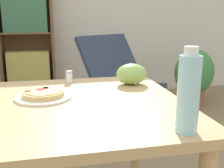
# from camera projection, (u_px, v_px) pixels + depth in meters

# --- Properties ---
(dining_table) EXTENTS (1.06, 0.89, 0.74)m
(dining_table) POSITION_uv_depth(u_px,v_px,m) (57.00, 128.00, 1.17)
(dining_table) COLOR tan
(dining_table) RESTS_ON ground_plane
(pizza_on_plate) EXTENTS (0.25, 0.25, 0.04)m
(pizza_on_plate) POSITION_uv_depth(u_px,v_px,m) (43.00, 95.00, 1.22)
(pizza_on_plate) COLOR white
(pizza_on_plate) RESTS_ON dining_table
(grape_bunch) EXTENTS (0.16, 0.12, 0.11)m
(grape_bunch) POSITION_uv_depth(u_px,v_px,m) (131.00, 74.00, 1.45)
(grape_bunch) COLOR #93BC5B
(grape_bunch) RESTS_ON dining_table
(drink_bottle) EXTENTS (0.07, 0.07, 0.27)m
(drink_bottle) POSITION_uv_depth(u_px,v_px,m) (188.00, 93.00, 0.84)
(drink_bottle) COLOR #A3DBEA
(drink_bottle) RESTS_ON dining_table
(salt_shaker) EXTENTS (0.04, 0.04, 0.06)m
(salt_shaker) POSITION_uv_depth(u_px,v_px,m) (69.00, 77.00, 1.49)
(salt_shaker) COLOR white
(salt_shaker) RESTS_ON dining_table
(lounge_chair_far) EXTENTS (0.89, 0.97, 0.88)m
(lounge_chair_far) POSITION_uv_depth(u_px,v_px,m) (121.00, 94.00, 2.93)
(lounge_chair_far) COLOR slate
(lounge_chair_far) RESTS_ON ground_plane
(bookshelf) EXTENTS (0.66, 0.28, 1.74)m
(bookshelf) POSITION_uv_depth(u_px,v_px,m) (27.00, 39.00, 3.50)
(bookshelf) COLOR brown
(bookshelf) RESTS_ON ground_plane
(potted_plant_floor) EXTENTS (0.48, 0.41, 0.69)m
(potted_plant_floor) POSITION_uv_depth(u_px,v_px,m) (194.00, 76.00, 3.40)
(potted_plant_floor) COLOR #8E5B42
(potted_plant_floor) RESTS_ON ground_plane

